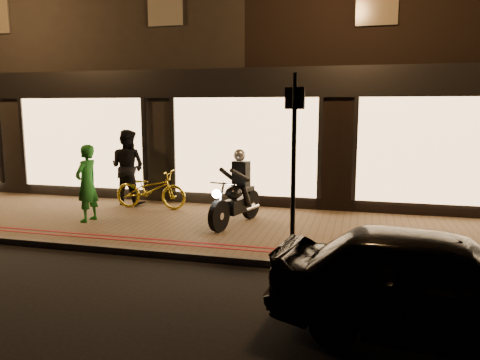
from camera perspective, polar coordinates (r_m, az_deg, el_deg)
name	(u,v)px	position (r m, az deg, el deg)	size (l,w,h in m)	color
ground	(187,260)	(8.11, -6.53, -9.72)	(90.00, 90.00, 0.00)	black
sidewalk	(221,228)	(9.90, -2.32, -5.84)	(50.00, 4.00, 0.12)	brown
kerb_stone	(188,256)	(8.13, -6.41, -9.21)	(50.00, 0.14, 0.12)	#59544C
red_kerb_lines	(197,244)	(8.56, -5.20, -7.81)	(50.00, 0.26, 0.01)	maroon
building_row	(281,57)	(16.46, 4.99, 14.72)	(48.00, 10.11, 8.50)	black
motorcycle	(237,196)	(9.82, -0.40, -1.92)	(0.78, 1.90, 1.59)	black
sign_post	(294,155)	(7.71, 6.57, 3.01)	(0.34, 0.14, 3.00)	black
bicycle_gold	(151,189)	(11.56, -10.82, -1.14)	(0.63, 1.80, 0.94)	gold
person_green	(87,183)	(10.57, -18.17, -0.39)	(0.61, 0.40, 1.67)	#207B2A
person_dark	(128,167)	(12.15, -13.54, 1.53)	(0.92, 0.72, 1.90)	black
parked_car	(438,285)	(5.74, 22.95, -11.68)	(1.50, 3.73, 1.27)	black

